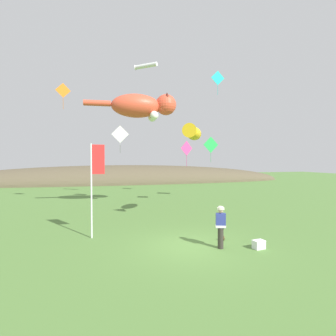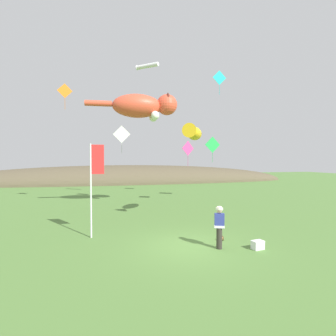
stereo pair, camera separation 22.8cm
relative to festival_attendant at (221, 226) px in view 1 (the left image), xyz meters
The scene contains 14 objects.
ground_plane 1.54m from the festival_attendant, 153.87° to the left, with size 120.00×120.00×0.00m, color #517A38.
distant_hill_ridge 33.58m from the festival_attendant, 91.86° to the left, with size 57.79×10.20×5.78m.
festival_attendant is the anchor object (origin of this frame).
kite_spool 1.42m from the festival_attendant, 60.21° to the left, with size 0.14×0.22×0.22m.
picnic_cooler 1.77m from the festival_attendant, 16.53° to the right, with size 0.54×0.40×0.36m.
festival_banner_pole 6.22m from the festival_attendant, 150.39° to the left, with size 0.66×0.08×4.49m.
kite_giant_cat 11.85m from the festival_attendant, 100.22° to the left, with size 6.81×2.14×2.06m.
kite_fish_windsock 6.84m from the festival_attendant, 82.52° to the left, with size 2.19×3.09×0.94m.
kite_tube_streamer 16.99m from the festival_attendant, 94.03° to the left, with size 1.91×1.69×0.44m.
kite_diamond_pink 11.98m from the festival_attendant, 78.37° to the left, with size 1.17×0.47×2.16m.
kite_diamond_teal 17.16m from the festival_attendant, 65.18° to the left, with size 1.33×0.03×2.23m.
kite_diamond_orange 16.72m from the festival_attendant, 121.66° to the left, with size 1.15×0.18×2.06m.
kite_diamond_green 14.71m from the festival_attendant, 67.65° to the left, with size 1.55×0.13×2.45m.
kite_diamond_white 14.68m from the festival_attendant, 102.98° to the left, with size 1.51×0.30×2.43m.
Camera 1 is at (-3.82, -10.49, 3.70)m, focal length 28.00 mm.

